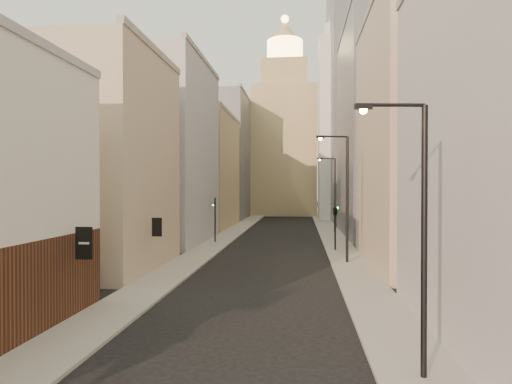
# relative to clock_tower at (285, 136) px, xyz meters

# --- Properties ---
(sidewalk_left) EXTENTS (3.00, 140.00, 0.15)m
(sidewalk_left) POSITION_rel_clock_tower_xyz_m (-5.50, -37.00, -17.56)
(sidewalk_left) COLOR gray
(sidewalk_left) RESTS_ON ground
(sidewalk_right) EXTENTS (3.00, 140.00, 0.15)m
(sidewalk_right) POSITION_rel_clock_tower_xyz_m (7.50, -37.00, -17.56)
(sidewalk_right) COLOR gray
(sidewalk_right) RESTS_ON ground
(left_bldg_beige) EXTENTS (8.00, 12.00, 16.00)m
(left_bldg_beige) POSITION_rel_clock_tower_xyz_m (-11.00, -66.00, -9.63)
(left_bldg_beige) COLOR tan
(left_bldg_beige) RESTS_ON ground
(left_bldg_grey) EXTENTS (8.00, 16.00, 20.00)m
(left_bldg_grey) POSITION_rel_clock_tower_xyz_m (-11.00, -50.00, -7.63)
(left_bldg_grey) COLOR #9D9CA2
(left_bldg_grey) RESTS_ON ground
(left_bldg_tan) EXTENTS (8.00, 18.00, 17.00)m
(left_bldg_tan) POSITION_rel_clock_tower_xyz_m (-11.00, -32.00, -9.13)
(left_bldg_tan) COLOR tan
(left_bldg_tan) RESTS_ON ground
(left_bldg_wingrid) EXTENTS (8.00, 20.00, 24.00)m
(left_bldg_wingrid) POSITION_rel_clock_tower_xyz_m (-11.00, -12.00, -5.63)
(left_bldg_wingrid) COLOR gray
(left_bldg_wingrid) RESTS_ON ground
(right_bldg_beige) EXTENTS (8.00, 16.00, 20.00)m
(right_bldg_beige) POSITION_rel_clock_tower_xyz_m (13.00, -62.00, -7.63)
(right_bldg_beige) COLOR tan
(right_bldg_beige) RESTS_ON ground
(right_bldg_wingrid) EXTENTS (8.00, 20.00, 26.00)m
(right_bldg_wingrid) POSITION_rel_clock_tower_xyz_m (13.00, -42.00, -4.63)
(right_bldg_wingrid) COLOR gray
(right_bldg_wingrid) RESTS_ON ground
(highrise) EXTENTS (21.00, 23.00, 51.20)m
(highrise) POSITION_rel_clock_tower_xyz_m (19.00, -14.00, 8.02)
(highrise) COLOR gray
(highrise) RESTS_ON ground
(clock_tower) EXTENTS (14.00, 14.00, 44.90)m
(clock_tower) POSITION_rel_clock_tower_xyz_m (0.00, 0.00, 0.00)
(clock_tower) COLOR tan
(clock_tower) RESTS_ON ground
(white_tower) EXTENTS (8.00, 8.00, 41.50)m
(white_tower) POSITION_rel_clock_tower_xyz_m (11.00, -14.00, 0.97)
(white_tower) COLOR silver
(white_tower) RESTS_ON ground
(streetlamp_near) EXTENTS (2.31, 0.47, 8.82)m
(streetlamp_near) POSITION_rel_clock_tower_xyz_m (7.28, -82.73, -12.59)
(streetlamp_near) COLOR black
(streetlamp_near) RESTS_ON ground
(streetlamp_mid) EXTENTS (2.62, 0.97, 10.28)m
(streetlamp_mid) POSITION_rel_clock_tower_xyz_m (7.08, -61.85, -11.76)
(streetlamp_mid) COLOR black
(streetlamp_mid) RESTS_ON ground
(streetlamp_far) EXTENTS (2.47, 1.18, 9.98)m
(streetlamp_far) POSITION_rel_clock_tower_xyz_m (7.85, -39.85, -11.93)
(streetlamp_far) COLOR black
(streetlamp_far) RESTS_ON ground
(traffic_light_left) EXTENTS (0.57, 0.47, 5.00)m
(traffic_light_left) POSITION_rel_clock_tower_xyz_m (-5.72, -50.66, -14.12)
(traffic_light_left) COLOR black
(traffic_light_left) RESTS_ON ground
(traffic_light_right) EXTENTS (0.82, 0.82, 5.00)m
(traffic_light_right) POSITION_rel_clock_tower_xyz_m (6.91, -55.22, -13.72)
(traffic_light_right) COLOR black
(traffic_light_right) RESTS_ON ground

